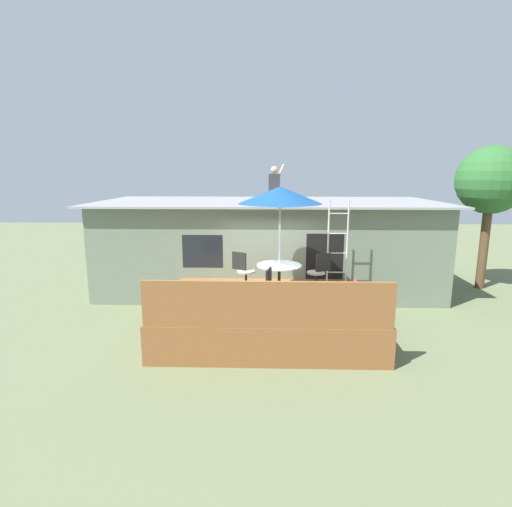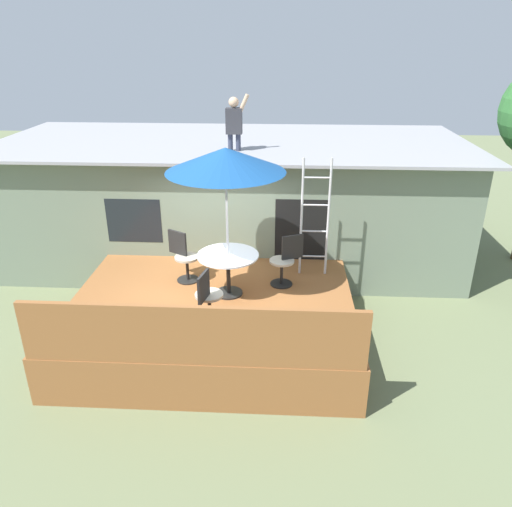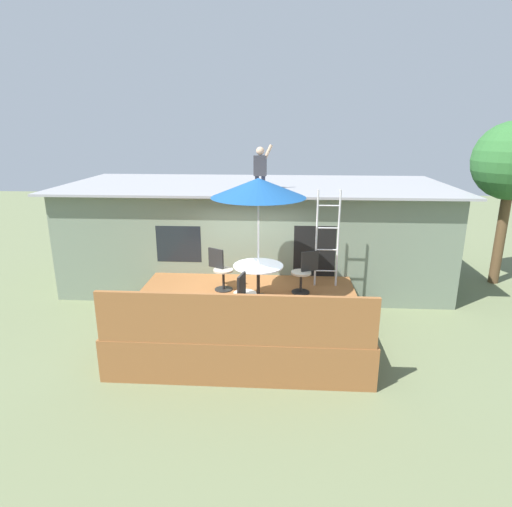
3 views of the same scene
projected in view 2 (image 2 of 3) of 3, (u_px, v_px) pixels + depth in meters
The scene contains 11 objects.
ground_plane at pixel (215, 335), 8.80m from camera, with size 40.00×40.00×0.00m, color #66704C.
house at pixel (233, 199), 11.52m from camera, with size 10.50×4.50×2.77m.
deck at pixel (214, 315), 8.64m from camera, with size 4.78×3.96×0.80m, color brown.
deck_railing at pixel (192, 336), 6.53m from camera, with size 4.68×0.08×0.90m, color brown.
patio_table at pixel (228, 263), 8.30m from camera, with size 1.04×1.04×0.74m.
patio_umbrella at pixel (225, 160), 7.59m from camera, with size 1.90×1.90×2.54m.
step_ladder at pixel (315, 218), 8.83m from camera, with size 0.52×0.04×2.20m.
person_figure at pixel (234, 120), 9.71m from camera, with size 0.47×0.20×1.11m.
patio_chair_left at pixel (184, 257), 8.86m from camera, with size 0.58×0.44×0.92m.
patio_chair_right at pixel (286, 261), 8.70m from camera, with size 0.59×0.44×0.92m.
patio_chair_near at pixel (207, 297), 7.48m from camera, with size 0.44×0.61×0.92m.
Camera 2 is at (1.16, -7.40, 4.90)m, focal length 34.45 mm.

